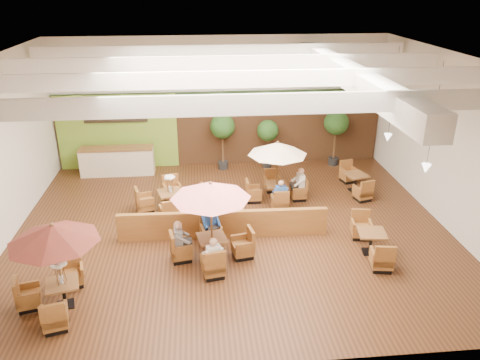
{
  "coord_description": "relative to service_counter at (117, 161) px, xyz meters",
  "views": [
    {
      "loc": [
        -1.03,
        -13.51,
        7.55
      ],
      "look_at": [
        0.3,
        0.5,
        1.5
      ],
      "focal_mm": 35.0,
      "sensor_mm": 36.0,
      "label": 1
    }
  ],
  "objects": [
    {
      "name": "table_4",
      "position": [
        8.39,
        -6.98,
        -0.24
      ],
      "size": [
        0.91,
        2.44,
        0.89
      ],
      "rotation": [
        0.0,
        0.0,
        -0.15
      ],
      "color": "brown",
      "rests_on": "ground"
    },
    {
      "name": "diner_3",
      "position": [
        6.18,
        -4.0,
        0.15
      ],
      "size": [
        0.36,
        0.29,
        0.73
      ],
      "rotation": [
        0.0,
        0.0,
        0.05
      ],
      "color": "#2753AA",
      "rests_on": "ground"
    },
    {
      "name": "table_3",
      "position": [
        2.35,
        -3.61,
        -0.16
      ],
      "size": [
        2.55,
        2.55,
        1.5
      ],
      "rotation": [
        0.0,
        0.0,
        0.26
      ],
      "color": "brown",
      "rests_on": "ground"
    },
    {
      "name": "service_counter",
      "position": [
        0.0,
        0.0,
        0.0
      ],
      "size": [
        3.0,
        0.75,
        1.18
      ],
      "color": "beige",
      "rests_on": "ground"
    },
    {
      "name": "diner_1",
      "position": [
        3.67,
        -5.95,
        0.16
      ],
      "size": [
        0.41,
        0.37,
        0.75
      ],
      "rotation": [
        0.0,
        0.0,
        3.43
      ],
      "color": "#2753AA",
      "rests_on": "ground"
    },
    {
      "name": "topiary_0",
      "position": [
        4.42,
        0.2,
        1.22
      ],
      "size": [
        1.04,
        1.04,
        2.42
      ],
      "color": "black",
      "rests_on": "ground"
    },
    {
      "name": "diner_2",
      "position": [
        2.77,
        -6.85,
        0.18
      ],
      "size": [
        0.34,
        0.41,
        0.82
      ],
      "rotation": [
        0.0,
        0.0,
        4.79
      ],
      "color": "gray",
      "rests_on": "ground"
    },
    {
      "name": "diner_0",
      "position": [
        3.67,
        -7.75,
        0.16
      ],
      "size": [
        0.41,
        0.37,
        0.75
      ],
      "rotation": [
        0.0,
        0.0,
        0.3
      ],
      "color": "white",
      "rests_on": "ground"
    },
    {
      "name": "booth_divider",
      "position": [
        4.07,
        -5.65,
        -0.13
      ],
      "size": [
        6.59,
        0.31,
        0.91
      ],
      "primitive_type": "cube",
      "rotation": [
        0.0,
        0.0,
        -0.02
      ],
      "color": "brown",
      "rests_on": "ground"
    },
    {
      "name": "table_1",
      "position": [
        3.67,
        -6.85,
        1.11
      ],
      "size": [
        2.48,
        2.48,
        2.47
      ],
      "rotation": [
        0.0,
        0.0,
        0.18
      ],
      "color": "brown",
      "rests_on": "ground"
    },
    {
      "name": "topiary_1",
      "position": [
        6.34,
        0.2,
        0.99
      ],
      "size": [
        0.91,
        0.91,
        2.11
      ],
      "color": "black",
      "rests_on": "ground"
    },
    {
      "name": "table_0",
      "position": [
        -0.15,
        -8.67,
        1.11
      ],
      "size": [
        2.28,
        2.4,
        2.36
      ],
      "rotation": [
        0.0,
        0.0,
        0.25
      ],
      "color": "brown",
      "rests_on": "ground"
    },
    {
      "name": "diner_4",
      "position": [
        7.02,
        -3.16,
        0.17
      ],
      "size": [
        0.33,
        0.4,
        0.8
      ],
      "rotation": [
        0.0,
        0.0,
        1.64
      ],
      "color": "white",
      "rests_on": "ground"
    },
    {
      "name": "table_5",
      "position": [
        9.37,
        -2.57,
        -0.26
      ],
      "size": [
        0.94,
        2.4,
        0.86
      ],
      "rotation": [
        0.0,
        0.0,
        0.26
      ],
      "color": "brown",
      "rests_on": "ground"
    },
    {
      "name": "topiary_2",
      "position": [
        9.29,
        0.2,
        1.24
      ],
      "size": [
        1.06,
        1.06,
        2.45
      ],
      "color": "black",
      "rests_on": "ground"
    },
    {
      "name": "room",
      "position": [
        4.65,
        -3.88,
        3.05
      ],
      "size": [
        14.04,
        14.0,
        5.52
      ],
      "color": "#381E0F",
      "rests_on": "ground"
    },
    {
      "name": "table_2",
      "position": [
        6.18,
        -3.16,
        1.02
      ],
      "size": [
        2.25,
        2.25,
        2.32
      ],
      "rotation": [
        0.0,
        0.0,
        0.02
      ],
      "color": "brown",
      "rests_on": "ground"
    }
  ]
}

